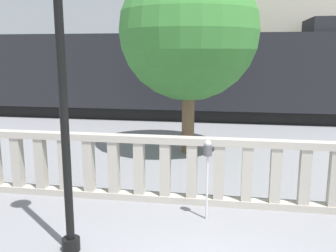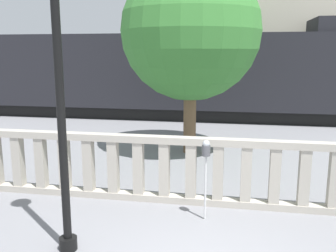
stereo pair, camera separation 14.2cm
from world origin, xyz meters
name	(u,v)px [view 1 (the left image)]	position (x,y,z in m)	size (l,w,h in m)	color
balustrade	(219,172)	(0.00, 2.82, 0.68)	(13.83, 0.24, 1.36)	#ADA599
lamppost	(59,17)	(-2.18, 0.68, 3.46)	(0.40, 0.40, 5.47)	black
parking_meter	(208,157)	(-0.19, 2.13, 1.17)	(0.15, 0.15, 1.48)	silver
train_near	(161,74)	(-3.04, 12.97, 2.00)	(18.77, 3.03, 4.39)	black
train_far	(306,67)	(6.12, 27.32, 1.87)	(20.73, 2.99, 4.14)	black
tree_left	(189,31)	(-1.06, 6.75, 3.60)	(4.03, 4.03, 5.62)	brown
tree_right	(201,20)	(-1.24, 13.13, 4.41)	(3.64, 3.64, 6.25)	brown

